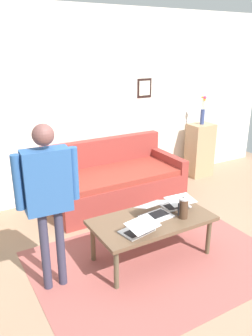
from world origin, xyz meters
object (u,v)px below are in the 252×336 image
at_px(person_standing, 48,189).
at_px(couch, 115,183).
at_px(coffee_table, 152,222).
at_px(french_press, 183,208).
at_px(laptop_left, 155,212).
at_px(laptop_center, 139,229).
at_px(laptop_right, 177,204).
at_px(side_shelf, 200,150).
at_px(flower_vase, 203,112).

bearing_deg(person_standing, couch, -135.37).
xyz_separation_m(coffee_table, french_press, (-0.29, 0.14, 0.16)).
height_order(laptop_left, laptop_center, laptop_left).
relative_size(laptop_right, person_standing, 0.22).
xyz_separation_m(couch, laptop_left, (0.25, 1.37, 0.21)).
relative_size(coffee_table, laptop_center, 3.53).
xyz_separation_m(couch, side_shelf, (-1.80, -0.23, 0.15)).
xyz_separation_m(laptop_center, french_press, (-0.56, -0.03, 0.07)).
distance_m(laptop_left, laptop_center, 0.39).
relative_size(laptop_left, person_standing, 0.23).
distance_m(couch, flower_vase, 2.00).
height_order(couch, side_shelf, side_shelf).
distance_m(laptop_right, french_press, 0.25).
distance_m(french_press, flower_vase, 2.60).
distance_m(couch, laptop_center, 1.69).
height_order(laptop_center, person_standing, person_standing).
relative_size(couch, flower_vase, 3.93).
bearing_deg(laptop_center, flower_vase, -142.81).
bearing_deg(flower_vase, laptop_left, 37.93).
bearing_deg(couch, laptop_center, 69.95).
height_order(coffee_table, laptop_left, laptop_left).
bearing_deg(side_shelf, laptop_center, 37.27).
bearing_deg(laptop_left, flower_vase, -142.07).
xyz_separation_m(couch, coffee_table, (0.30, 1.41, 0.12)).
xyz_separation_m(couch, flower_vase, (-1.80, -0.23, 0.83)).
relative_size(couch, laptop_center, 5.19).
distance_m(coffee_table, flower_vase, 2.76).
height_order(laptop_right, person_standing, person_standing).
xyz_separation_m(laptop_left, french_press, (-0.23, 0.18, 0.07)).
bearing_deg(couch, french_press, 89.51).
height_order(laptop_center, french_press, french_press).
height_order(laptop_center, flower_vase, flower_vase).
height_order(french_press, flower_vase, flower_vase).
height_order(coffee_table, laptop_center, laptop_center).
relative_size(coffee_table, side_shelf, 1.39).
relative_size(french_press, flower_vase, 0.53).
bearing_deg(side_shelf, laptop_right, 42.16).
height_order(couch, french_press, couch).
bearing_deg(french_press, side_shelf, -135.51).
relative_size(flower_vase, person_standing, 0.30).
height_order(french_press, person_standing, person_standing).
relative_size(couch, coffee_table, 1.47).
bearing_deg(side_shelf, couch, 7.35).
bearing_deg(french_press, couch, -90.49).
xyz_separation_m(flower_vase, person_standing, (3.16, 1.57, -0.12)).
bearing_deg(couch, coffee_table, 77.85).
bearing_deg(flower_vase, french_press, 44.41).
relative_size(laptop_center, laptop_right, 1.06).
height_order(couch, person_standing, person_standing).
bearing_deg(laptop_center, side_shelf, -142.73).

